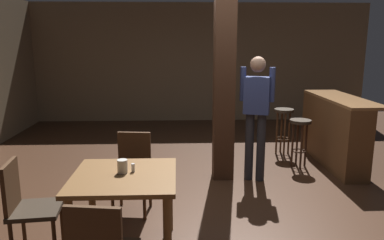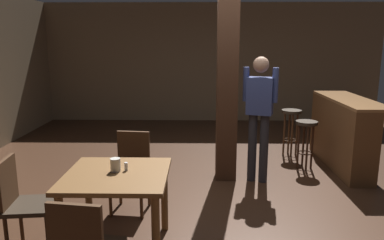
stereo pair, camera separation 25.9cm
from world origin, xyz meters
The scene contains 12 objects.
ground_plane centered at (0.00, 0.00, 0.00)m, with size 10.80×10.80×0.00m, color #382114.
wall_back centered at (0.00, 4.50, 1.40)m, with size 8.00×0.10×2.80m, color #756047.
pillar centered at (0.06, 0.50, 1.40)m, with size 0.28×0.28×2.80m, color #382114.
dining_table centered at (-1.06, -1.40, 0.62)m, with size 0.92×0.92×0.76m.
chair_north centered at (-1.10, -0.52, 0.51)m, with size 0.46×0.46×0.89m.
chair_west centered at (-1.93, -1.44, 0.51)m, with size 0.46×0.46×0.89m.
napkin_cup centered at (-1.08, -1.35, 0.82)m, with size 0.09×0.09×0.12m, color beige.
salt_shaker centered at (-0.99, -1.33, 0.79)m, with size 0.03×0.03×0.08m, color silver.
standing_person centered at (0.49, 0.39, 1.00)m, with size 0.47×0.30×1.72m.
bar_counter centered at (1.87, 1.06, 0.54)m, with size 0.56×1.85×1.06m.
bar_stool_near centered at (1.29, 0.92, 0.55)m, with size 0.32×0.32×0.74m.
bar_stool_mid centered at (1.23, 1.61, 0.58)m, with size 0.33×0.33×0.79m.
Camera 2 is at (-0.33, -4.58, 1.92)m, focal length 35.00 mm.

